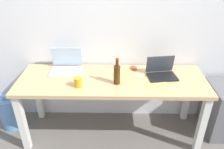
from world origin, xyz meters
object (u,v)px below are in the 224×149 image
Objects in this scene: beer_bottle at (117,74)px; water_cooler_jug at (10,112)px; filing_cabinet at (224,110)px; laptop_right at (161,72)px; coffee_mug at (78,82)px; laptop_left at (66,66)px; desk at (112,86)px; computer_mouse at (134,68)px.

beer_bottle reaches higher than water_cooler_jug.
beer_bottle is 1.47m from water_cooler_jug.
filing_cabinet is (1.27, 0.15, -0.55)m from beer_bottle.
laptop_right is 1.18× the size of beer_bottle.
filing_cabinet is at bearing 7.31° from coffee_mug.
laptop_left is at bearing 6.16° from water_cooler_jug.
desk reaches higher than filing_cabinet.
water_cooler_jug is at bearing 171.64° from beer_bottle.
filing_cabinet is (1.32, 0.06, -0.35)m from desk.
laptop_left is at bearing 118.75° from coffee_mug.
beer_bottle is at bearing 9.02° from coffee_mug.
desk is 5.83× the size of laptop_left.
coffee_mug is (-0.33, -0.15, 0.15)m from desk.
laptop_right reaches higher than computer_mouse.
beer_bottle is 1.39m from filing_cabinet.
computer_mouse reaches higher than desk.
laptop_left is at bearing 173.81° from laptop_right.
laptop_left reaches higher than laptop_right.
water_cooler_jug is at bearing 175.49° from desk.
desk is at bearing 24.72° from coffee_mug.
computer_mouse is (0.25, 0.22, 0.12)m from desk.
beer_bottle is 2.95× the size of coffee_mug.
beer_bottle is (0.57, -0.27, 0.05)m from laptop_left.
filing_cabinet is (1.84, -0.12, -0.50)m from laptop_left.
laptop_right is at bearing -6.19° from laptop_left.
water_cooler_jug is (-1.30, 0.19, -0.65)m from beer_bottle.
computer_mouse is at bearing 4.59° from water_cooler_jug.
desk reaches higher than water_cooler_jug.
desk is at bearing -166.83° from computer_mouse.
laptop_left is 1.91m from filing_cabinet.
laptop_right reaches higher than water_cooler_jug.
computer_mouse is at bearing 151.28° from laptop_right.
coffee_mug reaches higher than water_cooler_jug.
laptop_left reaches higher than water_cooler_jug.
beer_bottle is at bearing -173.22° from filing_cabinet.
laptop_left is 0.95m from water_cooler_jug.
laptop_left is at bearing 154.59° from computer_mouse.
beer_bottle is 0.46× the size of filing_cabinet.
desk is at bearing -172.98° from laptop_right.
computer_mouse is 0.16× the size of filing_cabinet.
laptop_left is 3.42× the size of computer_mouse.
beer_bottle is 0.38m from computer_mouse.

